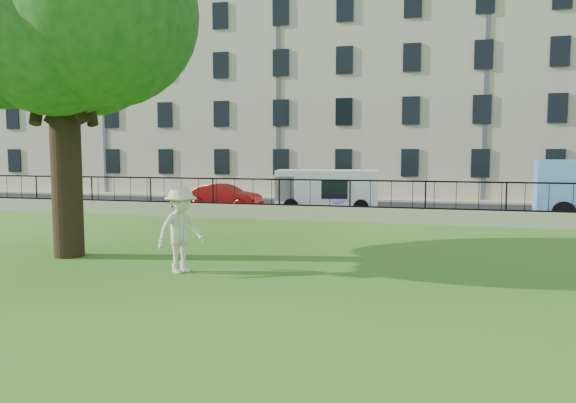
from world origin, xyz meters
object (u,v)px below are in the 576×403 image
(tree, at_px, (58,1))
(frisbee, at_px, (339,202))
(man, at_px, (181,230))
(red_sedan, at_px, (224,197))
(white_van, at_px, (327,191))

(tree, relative_size, frisbee, 38.24)
(man, height_order, frisbee, man)
(man, xyz_separation_m, red_sedan, (-4.25, 13.82, -0.41))
(tree, height_order, frisbee, tree)
(frisbee, xyz_separation_m, red_sedan, (-8.05, 13.90, -1.18))
(man, height_order, white_van, man)
(frisbee, bearing_deg, tree, 170.78)
(frisbee, distance_m, white_van, 14.37)
(red_sedan, bearing_deg, tree, -174.81)
(white_van, bearing_deg, tree, -119.03)
(frisbee, bearing_deg, man, 178.79)
(man, bearing_deg, tree, 101.78)
(tree, bearing_deg, frisbee, -9.22)
(tree, distance_m, frisbee, 9.44)
(red_sedan, relative_size, white_van, 0.79)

